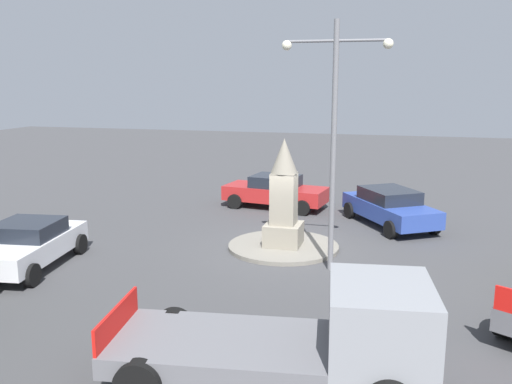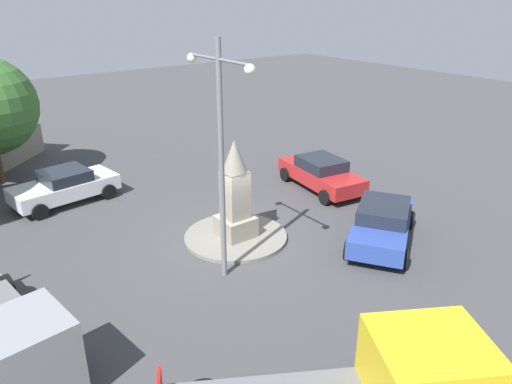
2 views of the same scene
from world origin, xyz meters
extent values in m
plane|color=#424244|center=(0.00, 0.00, 0.00)|extent=(80.00, 80.00, 0.00)
cylinder|color=gray|center=(0.00, 0.00, 0.06)|extent=(3.65, 3.65, 0.13)
cube|color=gray|center=(0.00, 0.00, 0.49)|extent=(1.17, 1.17, 0.72)
cube|color=gray|center=(0.00, 0.00, 1.69)|extent=(0.79, 0.79, 1.69)
cone|color=gray|center=(0.00, 0.00, 3.09)|extent=(0.87, 0.87, 1.12)
cylinder|color=slate|center=(1.77, -1.66, 3.54)|extent=(0.16, 0.16, 7.09)
cylinder|color=slate|center=(1.08, -1.66, 6.51)|extent=(1.37, 0.08, 0.08)
cylinder|color=slate|center=(2.46, -1.66, 6.51)|extent=(1.37, 0.08, 0.08)
sphere|color=#F2EACC|center=(0.40, -1.66, 6.41)|extent=(0.28, 0.28, 0.28)
sphere|color=#F2EACC|center=(3.14, -1.66, 6.41)|extent=(0.28, 0.28, 0.28)
cube|color=silver|center=(-6.91, -3.80, 0.62)|extent=(2.35, 4.34, 0.61)
cube|color=#1E232D|center=(-6.92, -3.71, 1.16)|extent=(1.90, 1.94, 0.45)
cylinder|color=black|center=(-5.81, -5.12, 0.32)|extent=(0.30, 0.66, 0.64)
cylinder|color=black|center=(-7.64, -5.35, 0.32)|extent=(0.30, 0.66, 0.64)
cylinder|color=black|center=(-6.18, -2.24, 0.32)|extent=(0.30, 0.66, 0.64)
cylinder|color=black|center=(-8.01, -2.47, 0.32)|extent=(0.30, 0.66, 0.64)
cube|color=#B22323|center=(-1.60, 5.71, 0.63)|extent=(4.61, 2.36, 0.62)
cube|color=#1E232D|center=(-1.60, 5.71, 1.18)|extent=(2.17, 1.87, 0.48)
cylinder|color=black|center=(-3.25, 5.08, 0.32)|extent=(0.67, 0.31, 0.64)
cylinder|color=black|center=(-3.00, 6.79, 0.32)|extent=(0.67, 0.31, 0.64)
cylinder|color=black|center=(-0.20, 4.62, 0.32)|extent=(0.67, 0.31, 0.64)
cylinder|color=black|center=(0.05, 6.34, 0.32)|extent=(0.67, 0.31, 0.64)
cube|color=#2D479E|center=(3.29, 3.90, 0.63)|extent=(3.89, 4.65, 0.62)
cube|color=#1E232D|center=(3.25, 3.97, 1.18)|extent=(2.53, 2.66, 0.47)
cylinder|color=black|center=(1.71, 4.70, 0.32)|extent=(0.53, 0.66, 0.64)
cylinder|color=black|center=(3.20, 5.67, 0.32)|extent=(0.53, 0.66, 0.64)
cylinder|color=black|center=(3.38, 2.12, 0.32)|extent=(0.53, 0.66, 0.64)
cylinder|color=black|center=(4.88, 3.10, 0.32)|extent=(0.53, 0.66, 0.64)
cube|color=yellow|center=(8.94, -1.82, 1.34)|extent=(2.72, 2.80, 1.84)
cylinder|color=black|center=(8.22, -1.16, 0.42)|extent=(0.66, 0.87, 0.84)
cube|color=gray|center=(3.44, -7.86, 1.21)|extent=(2.04, 2.36, 1.58)
cylinder|color=black|center=(3.39, -6.79, 0.42)|extent=(0.87, 0.38, 0.84)
cylinder|color=black|center=(-0.72, -7.31, 0.42)|extent=(0.87, 0.38, 0.84)
camera|label=1|loc=(3.67, -17.09, 5.47)|focal=38.58mm
camera|label=2|loc=(12.64, -8.66, 8.14)|focal=33.95mm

